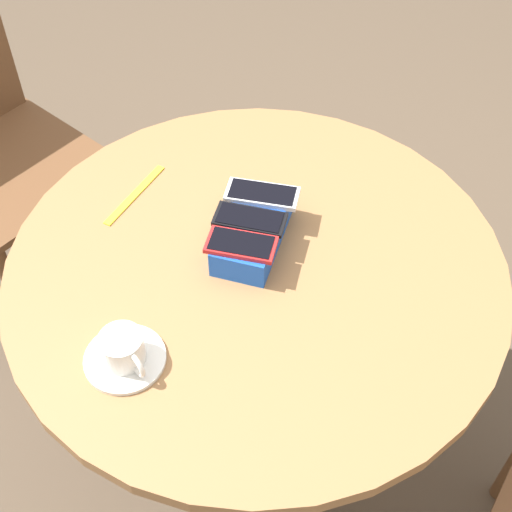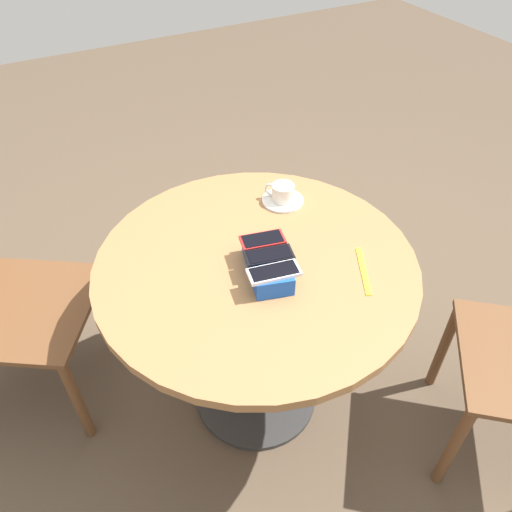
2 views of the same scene
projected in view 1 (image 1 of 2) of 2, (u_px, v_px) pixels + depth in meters
ground_plane at (256, 437)px, 1.89m from camera, size 8.00×8.00×0.00m
round_table at (256, 305)px, 1.45m from camera, size 0.96×0.96×0.71m
phone_box at (253, 231)px, 1.37m from camera, size 0.23×0.16×0.06m
phone_white at (262, 194)px, 1.39m from camera, size 0.09×0.15×0.01m
phone_black at (250, 219)px, 1.34m from camera, size 0.09×0.15×0.01m
phone_red at (241, 244)px, 1.30m from camera, size 0.09×0.14×0.01m
saucer at (125, 359)px, 1.21m from camera, size 0.14×0.14×0.01m
coffee_cup at (123, 349)px, 1.18m from camera, size 0.09×0.08×0.06m
lanyard_strap at (135, 195)px, 1.47m from camera, size 0.18×0.11×0.00m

